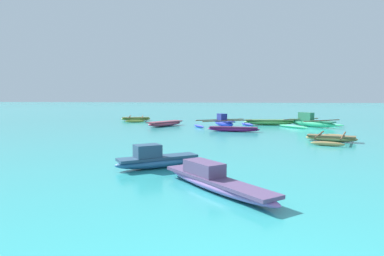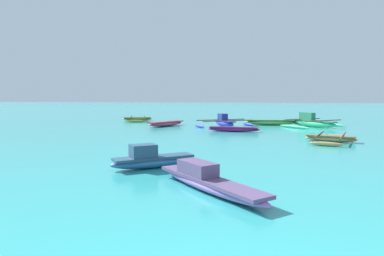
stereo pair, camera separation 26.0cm
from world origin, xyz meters
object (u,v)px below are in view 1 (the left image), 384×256
moored_boat_1 (224,122)px  moored_boat_2 (269,122)px  moored_boat_6 (156,159)px  moored_boat_8 (214,181)px  moored_boat_5 (165,123)px  moored_boat_4 (331,138)px  moored_boat_3 (310,122)px  moored_boat_7 (136,119)px  moored_boat_0 (233,129)px

moored_boat_1 → moored_boat_2: size_ratio=1.12×
moored_boat_6 → moored_boat_8: size_ratio=0.77×
moored_boat_1 → moored_boat_6: bearing=-36.6°
moored_boat_2 → moored_boat_8: 19.10m
moored_boat_5 → moored_boat_4: bearing=-94.2°
moored_boat_3 → moored_boat_8: 18.67m
moored_boat_8 → moored_boat_4: bearing=110.8°
moored_boat_7 → moored_boat_8: size_ratio=1.47×
moored_boat_4 → moored_boat_7: (-14.04, 12.24, 0.01)m
moored_boat_6 → moored_boat_1: bearing=49.4°
moored_boat_0 → moored_boat_1: (-0.87, 3.64, 0.13)m
moored_boat_5 → moored_boat_8: 17.46m
moored_boat_4 → moored_boat_6: (-6.76, -7.35, 0.09)m
moored_boat_7 → moored_boat_3: bearing=-31.5°
moored_boat_3 → moored_boat_8: size_ratio=1.42×
moored_boat_0 → moored_boat_6: (-1.86, -11.25, 0.09)m
moored_boat_3 → moored_boat_7: size_ratio=0.97×
moored_boat_5 → moored_boat_6: 14.82m
moored_boat_1 → moored_boat_2: moored_boat_1 is taller
moored_boat_2 → moored_boat_6: size_ratio=1.54×
moored_boat_1 → moored_boat_7: 9.51m
moored_boat_2 → moored_boat_5: bearing=-167.8°
moored_boat_5 → moored_boat_8: moored_boat_8 is taller
moored_boat_4 → moored_boat_7: 18.63m
moored_boat_0 → moored_boat_5: size_ratio=1.01×
moored_boat_0 → moored_boat_8: size_ratio=0.99×
moored_boat_3 → moored_boat_4: (-0.46, -8.38, -0.16)m
moored_boat_0 → moored_boat_2: 6.05m
moored_boat_1 → moored_boat_5: moored_boat_1 is taller
moored_boat_0 → moored_boat_7: moored_boat_7 is taller
moored_boat_7 → moored_boat_5: bearing=-68.9°
moored_boat_1 → moored_boat_3: bearing=64.9°
moored_boat_2 → moored_boat_7: 11.96m
moored_boat_5 → moored_boat_6: moored_boat_6 is taller
moored_boat_4 → moored_boat_2: bearing=122.1°
moored_boat_0 → moored_boat_3: bearing=43.9°
moored_boat_0 → moored_boat_6: bearing=-95.3°
moored_boat_1 → moored_boat_3: 6.29m
moored_boat_0 → moored_boat_1: 3.75m
moored_boat_0 → moored_boat_7: (-9.15, 8.34, 0.00)m
moored_boat_1 → moored_boat_3: (6.23, 0.84, 0.02)m
moored_boat_2 → moored_boat_4: moored_boat_2 is taller
moored_boat_3 → moored_boat_7: (-14.50, 3.86, -0.15)m
moored_boat_2 → moored_boat_5: size_ratio=1.21×
moored_boat_2 → moored_boat_7: (-11.63, 2.82, -0.05)m
moored_boat_1 → moored_boat_5: 4.32m
moored_boat_0 → moored_boat_2: moored_boat_2 is taller
moored_boat_1 → moored_boat_4: bearing=4.6°
moored_boat_5 → moored_boat_8: (5.31, -16.63, 0.01)m
moored_boat_2 → moored_boat_6: 17.32m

